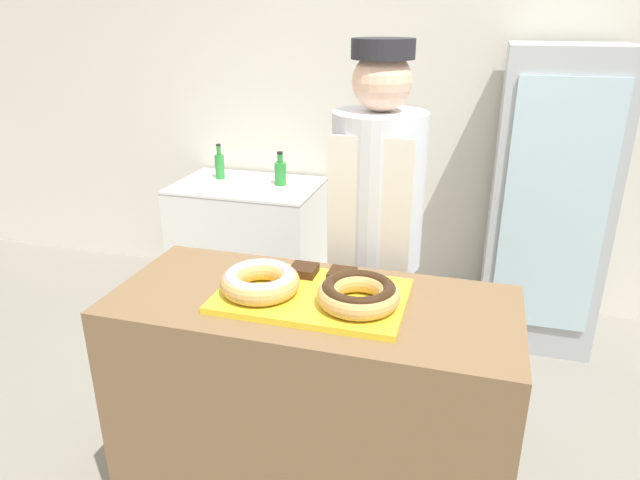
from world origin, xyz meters
name	(u,v)px	position (x,y,z in m)	size (l,w,h in m)	color
wall_back	(406,102)	(0.00, 2.13, 1.35)	(8.00, 0.06, 2.70)	silver
display_counter	(313,415)	(0.00, 0.00, 0.49)	(1.40, 0.61, 0.98)	brown
serving_tray	(312,296)	(0.00, 0.00, 0.99)	(0.64, 0.41, 0.02)	yellow
donut_light_glaze	(260,280)	(-0.17, -0.04, 1.04)	(0.27, 0.27, 0.08)	tan
donut_chocolate_glaze	(359,293)	(0.17, -0.04, 1.04)	(0.27, 0.27, 0.08)	tan
brownie_back_left	(304,270)	(-0.07, 0.14, 1.02)	(0.09, 0.09, 0.03)	#382111
brownie_back_right	(342,275)	(0.07, 0.14, 1.02)	(0.09, 0.09, 0.03)	#382111
baker_person	(375,245)	(0.11, 0.60, 0.95)	(0.39, 0.39, 1.80)	#4C4C51
beverage_fridge	(548,201)	(0.91, 1.74, 0.87)	(0.64, 0.60, 1.74)	#ADB2B7
chest_freezer	(249,240)	(-0.99, 1.75, 0.41)	(0.96, 0.64, 0.82)	white
bottle_green	(220,165)	(-1.22, 1.83, 0.91)	(0.06, 0.06, 0.24)	#2D8C38
bottle_green_b	(280,172)	(-0.76, 1.80, 0.91)	(0.08, 0.08, 0.23)	#2D8C38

